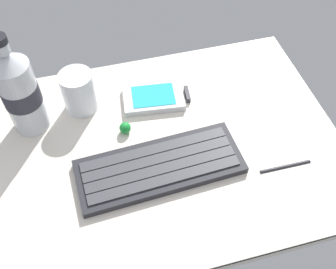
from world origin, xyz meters
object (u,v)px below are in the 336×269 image
at_px(handheld_device, 157,97).
at_px(juice_cup, 79,93).
at_px(trackball_mouse, 125,128).
at_px(keyboard, 160,166).
at_px(stylus_pen, 286,166).
at_px(water_bottle, 20,91).

bearing_deg(handheld_device, juice_cup, 172.38).
bearing_deg(trackball_mouse, keyboard, -66.84).
bearing_deg(juice_cup, trackball_mouse, -49.94).
xyz_separation_m(handheld_device, juice_cup, (-0.15, 0.02, 0.03)).
bearing_deg(stylus_pen, juice_cup, 145.11).
distance_m(juice_cup, water_bottle, 0.11).
bearing_deg(juice_cup, water_bottle, -168.21).
bearing_deg(stylus_pen, keyboard, 166.95).
height_order(handheld_device, trackball_mouse, trackball_mouse).
relative_size(trackball_mouse, stylus_pen, 0.23).
distance_m(keyboard, juice_cup, 0.22).
height_order(keyboard, water_bottle, water_bottle).
distance_m(water_bottle, stylus_pen, 0.49).
bearing_deg(handheld_device, stylus_pen, -49.86).
bearing_deg(trackball_mouse, handheld_device, 40.24).
bearing_deg(water_bottle, juice_cup, 11.79).
distance_m(handheld_device, trackball_mouse, 0.10).
relative_size(handheld_device, water_bottle, 0.64).
distance_m(keyboard, water_bottle, 0.28).
bearing_deg(keyboard, water_bottle, 142.31).
xyz_separation_m(juice_cup, water_bottle, (-0.10, -0.02, 0.05)).
xyz_separation_m(handheld_device, water_bottle, (-0.24, -0.00, 0.08)).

